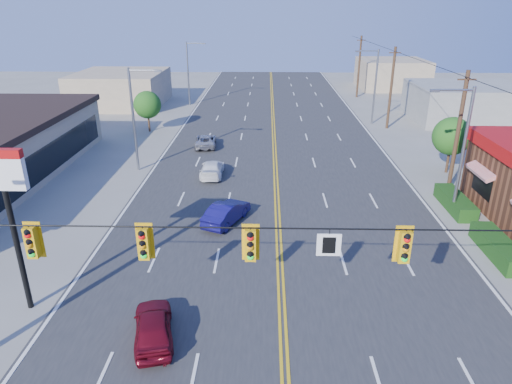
{
  "coord_description": "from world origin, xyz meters",
  "views": [
    {
      "loc": [
        -0.74,
        -12.33,
        12.24
      ],
      "look_at": [
        -1.32,
        12.14,
        2.2
      ],
      "focal_mm": 32.0,
      "sensor_mm": 36.0,
      "label": 1
    }
  ],
  "objects_px": {
    "signal_span": "(285,260)",
    "car_silver": "(206,141)",
    "pizza_hut_sign": "(7,198)",
    "car_white": "(212,169)",
    "car_magenta": "(153,327)",
    "car_blue": "(226,213)"
  },
  "relations": [
    {
      "from": "pizza_hut_sign",
      "to": "signal_span",
      "type": "bearing_deg",
      "value": -20.19
    },
    {
      "from": "car_silver",
      "to": "car_white",
      "type": "bearing_deg",
      "value": 96.14
    },
    {
      "from": "car_blue",
      "to": "car_white",
      "type": "relative_size",
      "value": 0.97
    },
    {
      "from": "car_magenta",
      "to": "car_white",
      "type": "relative_size",
      "value": 0.9
    },
    {
      "from": "car_white",
      "to": "car_silver",
      "type": "relative_size",
      "value": 1.01
    },
    {
      "from": "signal_span",
      "to": "car_white",
      "type": "relative_size",
      "value": 6.03
    },
    {
      "from": "car_magenta",
      "to": "car_silver",
      "type": "relative_size",
      "value": 0.91
    },
    {
      "from": "signal_span",
      "to": "pizza_hut_sign",
      "type": "xyz_separation_m",
      "value": [
        -10.88,
        4.0,
        0.3
      ]
    },
    {
      "from": "pizza_hut_sign",
      "to": "car_magenta",
      "type": "bearing_deg",
      "value": -18.68
    },
    {
      "from": "signal_span",
      "to": "car_silver",
      "type": "relative_size",
      "value": 6.08
    },
    {
      "from": "pizza_hut_sign",
      "to": "car_silver",
      "type": "xyz_separation_m",
      "value": [
        4.62,
        24.43,
        -4.63
      ]
    },
    {
      "from": "car_magenta",
      "to": "car_blue",
      "type": "bearing_deg",
      "value": -114.07
    },
    {
      "from": "car_blue",
      "to": "car_white",
      "type": "xyz_separation_m",
      "value": [
        -1.79,
        8.12,
        -0.06
      ]
    },
    {
      "from": "pizza_hut_sign",
      "to": "car_white",
      "type": "height_order",
      "value": "pizza_hut_sign"
    },
    {
      "from": "car_blue",
      "to": "car_silver",
      "type": "height_order",
      "value": "car_blue"
    },
    {
      "from": "car_blue",
      "to": "car_magenta",
      "type": "bearing_deg",
      "value": 103.18
    },
    {
      "from": "pizza_hut_sign",
      "to": "car_silver",
      "type": "relative_size",
      "value": 1.71
    },
    {
      "from": "pizza_hut_sign",
      "to": "car_magenta",
      "type": "xyz_separation_m",
      "value": [
        5.92,
        -2.0,
        -4.56
      ]
    },
    {
      "from": "signal_span",
      "to": "car_white",
      "type": "bearing_deg",
      "value": 103.05
    },
    {
      "from": "car_white",
      "to": "car_magenta",
      "type": "bearing_deg",
      "value": 88.77
    },
    {
      "from": "car_white",
      "to": "car_blue",
      "type": "bearing_deg",
      "value": 101.76
    },
    {
      "from": "car_silver",
      "to": "pizza_hut_sign",
      "type": "bearing_deg",
      "value": 74.68
    }
  ]
}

